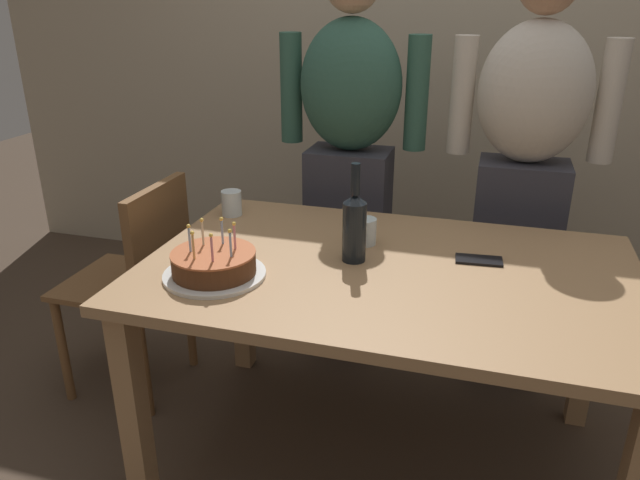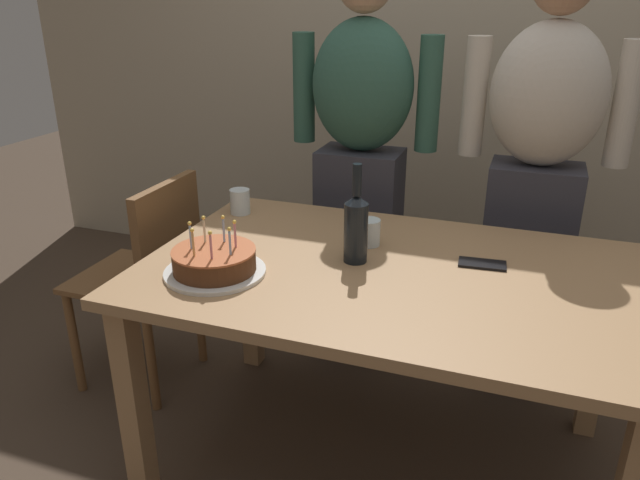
% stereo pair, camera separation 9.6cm
% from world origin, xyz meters
% --- Properties ---
extents(ground_plane, '(10.00, 10.00, 0.00)m').
position_xyz_m(ground_plane, '(0.00, 0.00, 0.00)').
color(ground_plane, '#47382B').
extents(back_wall, '(5.20, 0.10, 2.60)m').
position_xyz_m(back_wall, '(0.00, 1.55, 1.30)').
color(back_wall, tan).
rests_on(back_wall, ground_plane).
extents(dining_table, '(1.50, 0.96, 0.74)m').
position_xyz_m(dining_table, '(0.00, 0.00, 0.64)').
color(dining_table, '#A37A51').
rests_on(dining_table, ground_plane).
extents(birthday_cake, '(0.30, 0.30, 0.16)m').
position_xyz_m(birthday_cake, '(-0.48, -0.21, 0.78)').
color(birthday_cake, white).
rests_on(birthday_cake, dining_table).
extents(water_glass_near, '(0.08, 0.08, 0.09)m').
position_xyz_m(water_glass_near, '(-0.65, 0.30, 0.79)').
color(water_glass_near, silver).
rests_on(water_glass_near, dining_table).
extents(water_glass_far, '(0.08, 0.08, 0.09)m').
position_xyz_m(water_glass_far, '(-0.11, 0.16, 0.78)').
color(water_glass_far, silver).
rests_on(water_glass_far, dining_table).
extents(wine_bottle, '(0.07, 0.07, 0.31)m').
position_xyz_m(wine_bottle, '(-0.11, 0.02, 0.86)').
color(wine_bottle, black).
rests_on(wine_bottle, dining_table).
extents(cell_phone, '(0.15, 0.08, 0.01)m').
position_xyz_m(cell_phone, '(0.27, 0.12, 0.74)').
color(cell_phone, black).
rests_on(cell_phone, dining_table).
extents(person_man_bearded, '(0.61, 0.27, 1.66)m').
position_xyz_m(person_man_bearded, '(-0.30, 0.71, 0.87)').
color(person_man_bearded, '#33333D').
rests_on(person_man_bearded, ground_plane).
extents(person_woman_cardigan, '(0.61, 0.27, 1.66)m').
position_xyz_m(person_woman_cardigan, '(0.40, 0.71, 0.87)').
color(person_woman_cardigan, '#33333D').
rests_on(person_woman_cardigan, ground_plane).
extents(dining_chair, '(0.42, 0.42, 0.87)m').
position_xyz_m(dining_chair, '(-0.99, 0.16, 0.52)').
color(dining_chair, brown).
rests_on(dining_chair, ground_plane).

